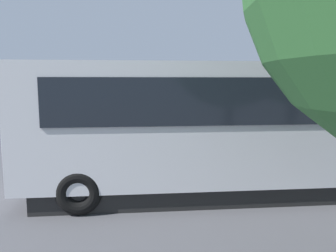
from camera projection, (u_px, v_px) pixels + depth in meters
The scene contains 12 objects.
ground_plane at pixel (207, 154), 12.75m from camera, with size 80.00×80.00×0.00m, color #4C4C51.
tour_bus at pixel (223, 129), 8.17m from camera, with size 9.80×2.80×3.25m.
spectator_far_left at pixel (230, 136), 10.83m from camera, with size 0.58×0.36×1.73m.
spectator_left at pixel (200, 135), 10.63m from camera, with size 0.58×0.37×1.81m.
spectator_centre at pixel (178, 137), 10.54m from camera, with size 0.57×0.32×1.76m.
spectator_right at pixel (148, 137), 10.53m from camera, with size 0.58×0.38×1.75m.
parked_motorcycle_silver at pixel (189, 158), 10.04m from camera, with size 2.05×0.60×0.99m.
stunt_motorcycle at pixel (122, 129), 15.32m from camera, with size 2.05×0.58×1.23m.
bay_line_a at pixel (286, 147), 14.20m from camera, with size 0.25×4.54×0.01m.
bay_line_b at pixel (225, 148), 13.86m from camera, with size 0.25×4.39×0.01m.
bay_line_c at pixel (160, 150), 13.52m from camera, with size 0.23×3.90×0.01m.
bay_line_d at pixel (93, 152), 13.17m from camera, with size 0.27×4.94×0.01m.
Camera 1 is at (3.08, 12.20, 2.82)m, focal length 34.71 mm.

